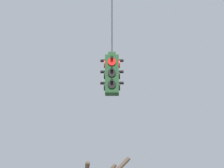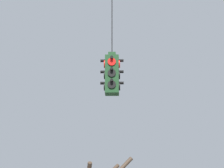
{
  "view_description": "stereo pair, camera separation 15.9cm",
  "coord_description": "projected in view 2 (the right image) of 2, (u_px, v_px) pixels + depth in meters",
  "views": [
    {
      "loc": [
        -2.21,
        -10.27,
        2.08
      ],
      "look_at": [
        -2.39,
        0.09,
        5.08
      ],
      "focal_mm": 70.0,
      "sensor_mm": 36.0,
      "label": 1
    },
    {
      "loc": [
        -2.05,
        -10.27,
        2.08
      ],
      "look_at": [
        -2.39,
        0.09,
        5.08
      ],
      "focal_mm": 70.0,
      "sensor_mm": 36.0,
      "label": 2
    }
  ],
  "objects": [
    {
      "name": "traffic_light_near_right_pole",
      "position": [
        112.0,
        74.0,
        10.86
      ],
      "size": [
        0.58,
        0.58,
        2.75
      ],
      "color": "#143819"
    }
  ]
}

